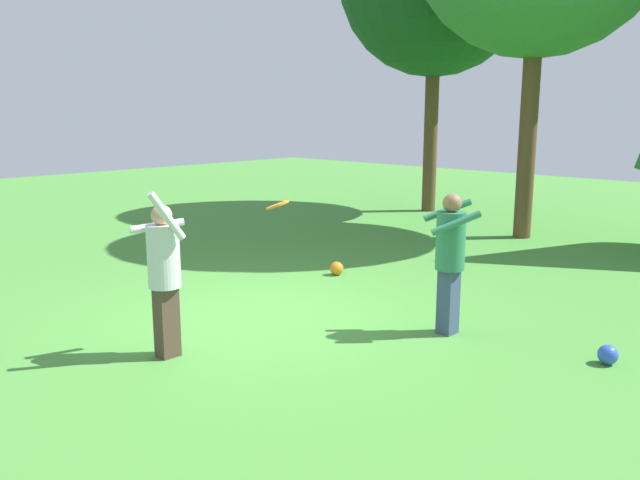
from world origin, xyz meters
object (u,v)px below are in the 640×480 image
at_px(ball_orange, 337,268).
at_px(ball_blue, 608,355).
at_px(person_thrower, 164,268).
at_px(frisbee, 278,205).
at_px(person_catcher, 450,252).

relative_size(ball_orange, ball_blue, 1.04).
relative_size(person_thrower, ball_orange, 8.39).
distance_m(frisbee, ball_blue, 3.86).
height_order(person_thrower, person_catcher, person_thrower).
bearing_deg(frisbee, person_thrower, -108.45).
height_order(person_catcher, frisbee, person_catcher).
xyz_separation_m(person_catcher, frisbee, (-1.36, -1.45, 0.56)).
distance_m(frisbee, ball_orange, 3.30).
bearing_deg(frisbee, ball_blue, 29.76).
relative_size(person_catcher, ball_blue, 7.98).
bearing_deg(ball_orange, frisbee, -61.04).
bearing_deg(ball_orange, person_thrower, -75.14).
distance_m(person_catcher, frisbee, 2.07).
height_order(frisbee, ball_blue, frisbee).
bearing_deg(ball_blue, frisbee, -150.24).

